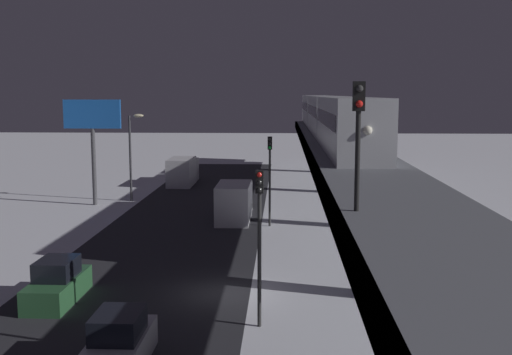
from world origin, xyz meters
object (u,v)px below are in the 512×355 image
object	(u,v)px
sedan_silver	(119,345)
delivery_van	(183,171)
box_truck	(235,201)
sedan_green_2	(57,284)
traffic_light_near	(259,225)
traffic_light_mid	(270,168)
commercial_billboard	(92,125)
subway_train	(327,114)
rail_signal	(358,123)

from	to	relation	value
sedan_silver	delivery_van	distance (m)	43.95
box_truck	delivery_van	size ratio (longest dim) A/B	1.00
sedan_green_2	traffic_light_near	world-z (taller)	traffic_light_near
traffic_light_near	traffic_light_mid	world-z (taller)	same
delivery_van	commercial_billboard	size ratio (longest dim) A/B	0.83
delivery_van	traffic_light_mid	distance (m)	22.67
subway_train	delivery_van	bearing A→B (deg)	-22.85
sedan_silver	subway_train	bearing A→B (deg)	75.53
rail_signal	traffic_light_mid	distance (m)	24.92
sedan_green_2	rail_signal	bearing A→B (deg)	148.24
subway_train	delivery_van	xyz separation A→B (m)	(14.50, -6.11, -6.20)
sedan_green_2	delivery_van	bearing A→B (deg)	-89.69
subway_train	commercial_billboard	world-z (taller)	subway_train
box_truck	traffic_light_mid	xyz separation A→B (m)	(-2.70, 2.59, 2.85)
box_truck	sedan_green_2	bearing A→B (deg)	71.01
rail_signal	box_truck	distance (m)	28.48
delivery_van	traffic_light_mid	bearing A→B (deg)	114.98
sedan_silver	delivery_van	size ratio (longest dim) A/B	0.60
traffic_light_near	traffic_light_mid	bearing A→B (deg)	-90.00
subway_train	sedan_green_2	bearing A→B (deg)	65.15
traffic_light_mid	rail_signal	bearing A→B (deg)	97.53
rail_signal	traffic_light_near	distance (m)	7.37
sedan_silver	traffic_light_near	size ratio (longest dim) A/B	0.69
sedan_silver	commercial_billboard	size ratio (longest dim) A/B	0.50
sedan_green_2	traffic_light_mid	bearing A→B (deg)	-119.28
sedan_silver	delivery_van	bearing A→B (deg)	96.27
delivery_van	traffic_light_mid	xyz separation A→B (m)	(-9.50, 20.39, 2.85)
sedan_green_2	box_truck	xyz separation A→B (m)	(-6.60, -19.18, 0.55)
traffic_light_mid	commercial_billboard	xyz separation A→B (m)	(15.03, -7.89, 2.63)
traffic_light_near	traffic_light_mid	distance (m)	19.29
sedan_green_2	box_truck	world-z (taller)	box_truck
box_truck	traffic_light_near	bearing A→B (deg)	97.03
sedan_silver	box_truck	size ratio (longest dim) A/B	0.60
subway_train	traffic_light_mid	distance (m)	15.49
subway_train	traffic_light_mid	world-z (taller)	subway_train
rail_signal	sedan_silver	bearing A→B (deg)	-7.51
subway_train	delivery_van	world-z (taller)	subway_train
sedan_green_2	delivery_van	size ratio (longest dim) A/B	0.61
subway_train	delivery_van	distance (m)	16.91
traffic_light_mid	sedan_green_2	bearing A→B (deg)	60.72
sedan_silver	traffic_light_mid	xyz separation A→B (m)	(-4.70, -23.29, 3.40)
subway_train	traffic_light_near	distance (m)	34.10
traffic_light_near	sedan_green_2	bearing A→B (deg)	-16.19
rail_signal	commercial_billboard	bearing A→B (deg)	-60.48
sedan_silver	traffic_light_mid	size ratio (longest dim) A/B	0.69
commercial_billboard	box_truck	bearing A→B (deg)	156.76
rail_signal	traffic_light_near	bearing A→B (deg)	-57.51
sedan_silver	commercial_billboard	world-z (taller)	commercial_billboard
rail_signal	traffic_light_mid	bearing A→B (deg)	-82.47
subway_train	sedan_silver	size ratio (longest dim) A/B	12.59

